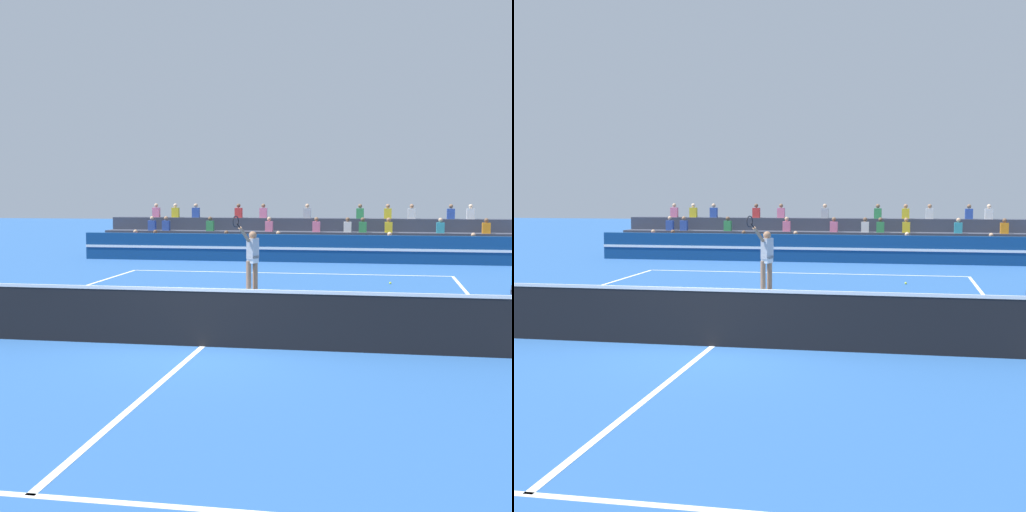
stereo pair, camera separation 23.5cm
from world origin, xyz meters
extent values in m
plane|color=#285699|center=(0.00, 0.00, 0.00)|extent=(120.00, 120.00, 0.00)
cube|color=white|center=(0.00, 11.90, 0.00)|extent=(11.00, 0.10, 0.01)
cube|color=white|center=(0.00, -6.43, 0.00)|extent=(8.25, 0.10, 0.01)
cube|color=white|center=(0.00, 6.43, 0.00)|extent=(8.25, 0.10, 0.01)
cube|color=white|center=(0.00, 0.00, 0.00)|extent=(0.10, 12.85, 0.01)
cube|color=black|center=(0.00, 0.00, 0.50)|extent=(11.90, 0.02, 1.00)
cube|color=white|center=(0.00, 0.00, 1.03)|extent=(11.90, 0.04, 0.06)
cube|color=navy|center=(0.00, 15.89, 0.55)|extent=(18.00, 0.24, 1.10)
cube|color=white|center=(0.00, 15.76, 0.55)|extent=(18.00, 0.02, 0.10)
cube|color=#383D4C|center=(0.00, 17.16, 0.28)|extent=(17.82, 0.95, 0.55)
cube|color=#B2B2B7|center=(-3.26, 16.99, 0.77)|extent=(0.32, 0.22, 0.44)
sphere|color=brown|center=(-3.26, 16.99, 1.09)|extent=(0.18, 0.18, 0.18)
cube|color=orange|center=(3.49, 16.99, 0.77)|extent=(0.32, 0.22, 0.44)
sphere|color=beige|center=(3.49, 16.99, 1.09)|extent=(0.18, 0.18, 0.18)
cube|color=black|center=(-1.06, 16.99, 0.77)|extent=(0.32, 0.22, 0.44)
sphere|color=tan|center=(-1.06, 16.99, 1.09)|extent=(0.18, 0.18, 0.18)
cube|color=orange|center=(-6.38, 16.99, 0.77)|extent=(0.32, 0.22, 0.44)
sphere|color=brown|center=(-6.38, 16.99, 1.09)|extent=(0.18, 0.18, 0.18)
cube|color=purple|center=(-7.27, 16.99, 0.77)|extent=(0.32, 0.22, 0.44)
sphere|color=tan|center=(-7.27, 16.99, 1.09)|extent=(0.18, 0.18, 0.18)
cube|color=black|center=(6.75, 16.99, 0.77)|extent=(0.32, 0.22, 0.44)
sphere|color=tan|center=(6.75, 16.99, 1.09)|extent=(0.18, 0.18, 0.18)
cube|color=#383D4C|center=(0.00, 18.11, 0.55)|extent=(17.82, 0.95, 1.10)
cube|color=pink|center=(0.44, 17.94, 1.32)|extent=(0.32, 0.22, 0.44)
sphere|color=brown|center=(0.44, 17.94, 1.64)|extent=(0.18, 0.18, 0.18)
cube|color=pink|center=(-1.59, 17.94, 1.32)|extent=(0.32, 0.22, 0.44)
sphere|color=tan|center=(-1.59, 17.94, 1.64)|extent=(0.18, 0.18, 0.18)
cube|color=#338C4C|center=(-4.19, 17.94, 1.32)|extent=(0.32, 0.22, 0.44)
sphere|color=brown|center=(-4.19, 17.94, 1.64)|extent=(0.18, 0.18, 0.18)
cube|color=yellow|center=(3.45, 17.94, 1.32)|extent=(0.32, 0.22, 0.44)
sphere|color=#9E7051|center=(3.45, 17.94, 1.64)|extent=(0.18, 0.18, 0.18)
cube|color=orange|center=(7.37, 17.94, 1.32)|extent=(0.32, 0.22, 0.44)
sphere|color=brown|center=(7.37, 17.94, 1.64)|extent=(0.18, 0.18, 0.18)
cube|color=#2D4CA5|center=(-6.19, 17.94, 1.32)|extent=(0.32, 0.22, 0.44)
sphere|color=#9E7051|center=(-6.19, 17.94, 1.64)|extent=(0.18, 0.18, 0.18)
cube|color=#2D4CA5|center=(-6.83, 17.94, 1.32)|extent=(0.32, 0.22, 0.44)
sphere|color=tan|center=(-6.83, 17.94, 1.64)|extent=(0.18, 0.18, 0.18)
cube|color=teal|center=(5.55, 17.94, 1.32)|extent=(0.32, 0.22, 0.44)
sphere|color=tan|center=(5.55, 17.94, 1.64)|extent=(0.18, 0.18, 0.18)
cube|color=#338C4C|center=(2.39, 17.94, 1.32)|extent=(0.32, 0.22, 0.44)
sphere|color=brown|center=(2.39, 17.94, 1.64)|extent=(0.18, 0.18, 0.18)
cube|color=silver|center=(1.75, 17.94, 1.32)|extent=(0.32, 0.22, 0.44)
sphere|color=brown|center=(1.75, 17.94, 1.64)|extent=(0.18, 0.18, 0.18)
cube|color=#383D4C|center=(0.00, 19.06, 0.83)|extent=(17.82, 0.95, 1.65)
cube|color=red|center=(-3.12, 18.89, 1.87)|extent=(0.32, 0.22, 0.44)
sphere|color=brown|center=(-3.12, 18.89, 2.19)|extent=(0.18, 0.18, 0.18)
cube|color=#2D4CA5|center=(-5.08, 18.89, 1.87)|extent=(0.32, 0.22, 0.44)
sphere|color=tan|center=(-5.08, 18.89, 2.19)|extent=(0.18, 0.18, 0.18)
cube|color=yellow|center=(-6.03, 18.89, 1.87)|extent=(0.32, 0.22, 0.44)
sphere|color=beige|center=(-6.03, 18.89, 2.19)|extent=(0.18, 0.18, 0.18)
cube|color=pink|center=(-6.94, 18.89, 1.87)|extent=(0.32, 0.22, 0.44)
sphere|color=tan|center=(-6.94, 18.89, 2.19)|extent=(0.18, 0.18, 0.18)
cube|color=#2D4CA5|center=(6.05, 18.89, 1.87)|extent=(0.32, 0.22, 0.44)
sphere|color=brown|center=(6.05, 18.89, 2.19)|extent=(0.18, 0.18, 0.18)
cube|color=#338C4C|center=(2.24, 18.89, 1.87)|extent=(0.32, 0.22, 0.44)
sphere|color=brown|center=(2.24, 18.89, 2.19)|extent=(0.18, 0.18, 0.18)
cube|color=yellow|center=(3.42, 18.89, 1.87)|extent=(0.32, 0.22, 0.44)
sphere|color=#9E7051|center=(3.42, 18.89, 2.19)|extent=(0.18, 0.18, 0.18)
cube|color=pink|center=(-2.00, 18.89, 1.87)|extent=(0.32, 0.22, 0.44)
sphere|color=brown|center=(-2.00, 18.89, 2.19)|extent=(0.18, 0.18, 0.18)
cube|color=silver|center=(6.86, 18.89, 1.87)|extent=(0.32, 0.22, 0.44)
sphere|color=beige|center=(6.86, 18.89, 2.19)|extent=(0.18, 0.18, 0.18)
cube|color=#B2B2B7|center=(-0.05, 18.89, 1.87)|extent=(0.32, 0.22, 0.44)
sphere|color=tan|center=(-0.05, 18.89, 2.19)|extent=(0.18, 0.18, 0.18)
cube|color=silver|center=(4.42, 18.89, 1.87)|extent=(0.32, 0.22, 0.44)
sphere|color=#9E7051|center=(4.42, 18.89, 2.19)|extent=(0.18, 0.18, 0.18)
cylinder|color=#9E7051|center=(-0.26, 6.94, 0.45)|extent=(0.14, 0.14, 0.90)
cylinder|color=#9E7051|center=(-0.41, 6.76, 0.45)|extent=(0.14, 0.14, 0.90)
cube|color=white|center=(-0.31, 6.85, 0.94)|extent=(0.29, 0.37, 0.20)
cube|color=#B2B2B7|center=(-0.31, 6.85, 1.24)|extent=(0.31, 0.41, 0.56)
sphere|color=#9E7051|center=(-0.31, 6.85, 1.60)|extent=(0.22, 0.22, 0.22)
cube|color=white|center=(-0.22, 6.93, 0.04)|extent=(0.28, 0.20, 0.09)
cube|color=white|center=(-0.37, 6.75, 0.04)|extent=(0.28, 0.20, 0.09)
cylinder|color=#9E7051|center=(-0.24, 7.08, 1.18)|extent=(0.09, 0.09, 0.56)
cylinder|color=#9E7051|center=(-0.46, 6.42, 1.65)|extent=(0.26, 0.53, 0.44)
cylinder|color=black|center=(-0.57, 6.13, 1.90)|extent=(0.09, 0.19, 0.16)
torus|color=black|center=(-0.61, 5.99, 2.01)|extent=(0.17, 0.42, 0.43)
sphere|color=#C6DB33|center=(3.44, 9.53, 0.03)|extent=(0.07, 0.07, 0.07)
camera|label=1|loc=(3.12, -12.25, 2.75)|focal=50.00mm
camera|label=2|loc=(3.35, -12.20, 2.75)|focal=50.00mm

